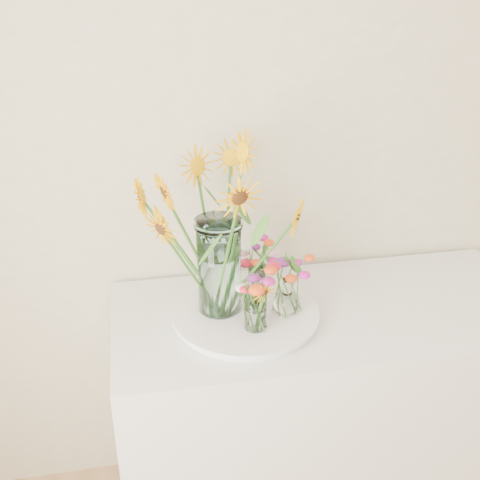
{
  "coord_description": "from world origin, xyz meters",
  "views": [
    {
      "loc": [
        -0.89,
        0.36,
        2.0
      ],
      "look_at": [
        -0.59,
        1.94,
        1.18
      ],
      "focal_mm": 45.0,
      "sensor_mm": 36.0,
      "label": 1
    }
  ],
  "objects": [
    {
      "name": "wildflower_posy_c",
      "position": [
        -0.52,
        2.04,
        1.02
      ],
      "size": [
        0.17,
        0.17,
        0.19
      ],
      "primitive_type": null,
      "color": "#EF4914",
      "rests_on": "tray"
    },
    {
      "name": "small_vase_b",
      "position": [
        -0.45,
        1.9,
        0.99
      ],
      "size": [
        0.11,
        0.11,
        0.12
      ],
      "primitive_type": null,
      "rotation": [
        0.0,
        0.0,
        0.43
      ],
      "color": "white",
      "rests_on": "tray"
    },
    {
      "name": "sunflower_bouquet",
      "position": [
        -0.66,
        1.96,
        1.21
      ],
      "size": [
        0.92,
        0.92,
        0.57
      ],
      "primitive_type": null,
      "rotation": [
        0.0,
        0.0,
        -0.27
      ],
      "color": "#F2A705",
      "rests_on": "tray"
    },
    {
      "name": "small_vase_c",
      "position": [
        -0.52,
        2.04,
        0.98
      ],
      "size": [
        0.06,
        0.06,
        0.1
      ],
      "primitive_type": "cylinder",
      "rotation": [
        0.0,
        0.0,
        -0.11
      ],
      "color": "white",
      "rests_on": "tray"
    },
    {
      "name": "mason_jar",
      "position": [
        -0.66,
        1.96,
        1.08
      ],
      "size": [
        0.17,
        0.17,
        0.32
      ],
      "primitive_type": "cylinder",
      "rotation": [
        0.0,
        0.0,
        -0.27
      ],
      "color": "#C1F0F3",
      "rests_on": "tray"
    },
    {
      "name": "small_vase_a",
      "position": [
        -0.57,
        1.83,
        0.98
      ],
      "size": [
        0.09,
        0.09,
        0.11
      ],
      "primitive_type": "cylinder",
      "rotation": [
        0.0,
        0.0,
        0.35
      ],
      "color": "white",
      "rests_on": "tray"
    },
    {
      "name": "tray",
      "position": [
        -0.58,
        1.93,
        0.91
      ],
      "size": [
        0.45,
        0.45,
        0.02
      ],
      "primitive_type": "cylinder",
      "color": "white",
      "rests_on": "counter"
    },
    {
      "name": "wildflower_posy_b",
      "position": [
        -0.45,
        1.9,
        1.03
      ],
      "size": [
        0.19,
        0.19,
        0.21
      ],
      "primitive_type": null,
      "color": "#EF4914",
      "rests_on": "tray"
    },
    {
      "name": "wildflower_posy_a",
      "position": [
        -0.57,
        1.83,
        1.03
      ],
      "size": [
        0.17,
        0.17,
        0.2
      ],
      "primitive_type": null,
      "color": "#EF4914",
      "rests_on": "tray"
    },
    {
      "name": "counter",
      "position": [
        -0.3,
        1.93,
        0.45
      ],
      "size": [
        1.4,
        0.6,
        0.9
      ],
      "primitive_type": "cube",
      "color": "white",
      "rests_on": "ground_plane"
    }
  ]
}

